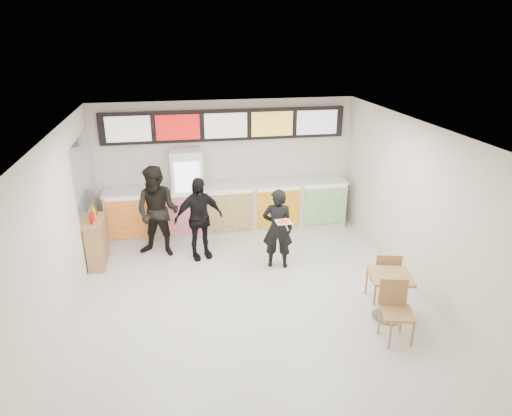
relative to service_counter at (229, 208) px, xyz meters
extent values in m
plane|color=beige|center=(0.00, -3.09, -0.57)|extent=(7.00, 7.00, 0.00)
plane|color=white|center=(0.00, -3.09, 2.43)|extent=(7.00, 7.00, 0.00)
plane|color=silver|center=(0.00, 0.41, 0.93)|extent=(6.00, 0.00, 6.00)
plane|color=silver|center=(-3.00, -3.09, 0.93)|extent=(0.00, 7.00, 7.00)
plane|color=silver|center=(3.00, -3.09, 0.93)|extent=(0.00, 7.00, 7.00)
cube|color=silver|center=(0.00, 0.01, -0.02)|extent=(5.50, 0.70, 1.10)
cube|color=silver|center=(0.00, 0.01, 0.55)|extent=(5.56, 0.76, 0.04)
cube|color=red|center=(-2.20, -0.37, 0.03)|extent=(0.99, 0.02, 0.90)
cube|color=#D8308C|center=(-1.10, -0.37, 0.03)|extent=(0.99, 0.02, 0.90)
cube|color=brown|center=(0.00, -0.37, 0.03)|extent=(0.99, 0.02, 0.90)
cube|color=yellow|center=(1.10, -0.37, 0.03)|extent=(0.99, 0.02, 0.90)
cube|color=green|center=(2.20, -0.37, 0.03)|extent=(0.99, 0.02, 0.90)
cube|color=black|center=(0.00, 0.33, 1.88)|extent=(5.50, 0.12, 0.70)
cube|color=silver|center=(-2.12, 0.26, 1.88)|extent=(0.95, 0.02, 0.55)
cube|color=red|center=(-1.06, 0.26, 1.88)|extent=(0.95, 0.02, 0.55)
cube|color=silver|center=(0.00, 0.26, 1.88)|extent=(0.95, 0.02, 0.55)
cube|color=yellow|center=(1.06, 0.26, 1.88)|extent=(0.95, 0.02, 0.55)
cube|color=white|center=(2.12, 0.26, 1.88)|extent=(0.95, 0.02, 0.55)
cube|color=white|center=(-0.93, 0.03, 0.43)|extent=(0.70, 0.65, 2.00)
cube|color=white|center=(-0.93, -0.31, 0.48)|extent=(0.54, 0.02, 1.50)
cylinder|color=#26981B|center=(-1.14, -0.27, -0.12)|extent=(0.07, 0.07, 0.22)
cylinder|color=#EC4F13|center=(-1.00, -0.27, -0.12)|extent=(0.07, 0.07, 0.22)
cylinder|color=red|center=(-0.86, -0.27, -0.12)|extent=(0.07, 0.07, 0.22)
cylinder|color=blue|center=(-0.72, -0.27, -0.12)|extent=(0.07, 0.07, 0.22)
cylinder|color=#EC4F13|center=(-1.14, -0.27, 0.26)|extent=(0.07, 0.07, 0.22)
cylinder|color=red|center=(-1.00, -0.27, 0.26)|extent=(0.07, 0.07, 0.22)
cylinder|color=blue|center=(-0.86, -0.27, 0.26)|extent=(0.07, 0.07, 0.22)
cylinder|color=#26981B|center=(-0.72, -0.27, 0.26)|extent=(0.07, 0.07, 0.22)
cylinder|color=red|center=(-1.14, -0.27, 0.64)|extent=(0.07, 0.07, 0.22)
cylinder|color=blue|center=(-1.00, -0.27, 0.64)|extent=(0.07, 0.07, 0.22)
cylinder|color=#26981B|center=(-0.86, -0.27, 0.64)|extent=(0.07, 0.07, 0.22)
cylinder|color=#EC4F13|center=(-0.72, -0.27, 0.64)|extent=(0.07, 0.07, 0.22)
cylinder|color=blue|center=(-1.14, -0.27, 1.02)|extent=(0.07, 0.07, 0.22)
cylinder|color=#26981B|center=(-1.00, -0.27, 1.02)|extent=(0.07, 0.07, 0.22)
cylinder|color=#EC4F13|center=(-0.86, -0.27, 1.02)|extent=(0.07, 0.07, 0.22)
cylinder|color=red|center=(-0.72, -0.27, 1.02)|extent=(0.07, 0.07, 0.22)
cube|color=#B2B7BF|center=(-2.99, -0.64, 1.18)|extent=(0.01, 2.00, 1.50)
imported|color=black|center=(0.71, -1.91, 0.25)|extent=(0.68, 0.54, 1.64)
imported|color=black|center=(-1.59, -0.95, 0.39)|extent=(1.14, 1.02, 1.92)
imported|color=black|center=(-0.78, -1.23, 0.30)|extent=(1.09, 0.68, 1.74)
cube|color=beige|center=(0.71, -2.36, 0.58)|extent=(0.28, 0.28, 0.01)
cone|color=#CC7233|center=(0.71, -2.36, 0.59)|extent=(0.36, 0.36, 0.02)
cube|color=tan|center=(2.09, -3.98, 0.21)|extent=(0.77, 0.77, 0.04)
cylinder|color=gray|center=(2.09, -3.98, -0.19)|extent=(0.09, 0.09, 0.77)
cylinder|color=gray|center=(2.09, -3.98, -0.56)|extent=(0.47, 0.47, 0.03)
cube|color=tan|center=(1.95, -4.55, -0.09)|extent=(0.54, 0.54, 0.04)
cube|color=tan|center=(1.95, -4.34, 0.15)|extent=(0.42, 0.13, 0.45)
cube|color=tan|center=(2.23, -3.40, -0.09)|extent=(0.54, 0.54, 0.04)
cube|color=tan|center=(2.23, -3.61, 0.15)|extent=(0.42, 0.13, 0.45)
cube|color=tan|center=(-2.82, -1.17, -0.11)|extent=(0.31, 0.83, 0.93)
cube|color=tan|center=(-2.82, -1.17, 0.38)|extent=(0.35, 0.87, 0.04)
cylinder|color=red|center=(-2.82, -1.40, 0.50)|extent=(0.06, 0.06, 0.19)
cylinder|color=red|center=(-2.82, -1.22, 0.50)|extent=(0.06, 0.06, 0.19)
cylinder|color=yellow|center=(-2.82, -1.05, 0.50)|extent=(0.06, 0.06, 0.19)
cylinder|color=brown|center=(-2.82, -0.88, 0.50)|extent=(0.06, 0.06, 0.19)
camera|label=1|loc=(-1.19, -9.84, 3.86)|focal=32.00mm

